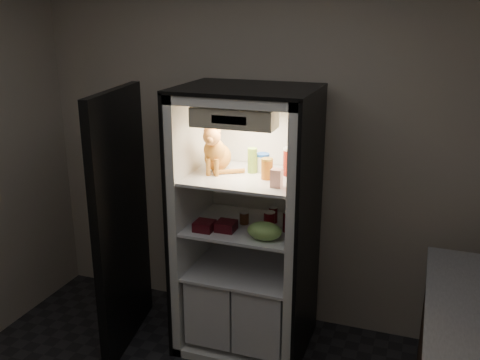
# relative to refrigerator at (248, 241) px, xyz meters

# --- Properties ---
(room_shell) EXTENTS (3.60, 3.60, 3.60)m
(room_shell) POSITION_rel_refrigerator_xyz_m (0.00, -1.38, 0.83)
(room_shell) COLOR white
(room_shell) RESTS_ON floor
(refrigerator) EXTENTS (0.90, 0.72, 1.88)m
(refrigerator) POSITION_rel_refrigerator_xyz_m (0.00, 0.00, 0.00)
(refrigerator) COLOR white
(refrigerator) RESTS_ON floor
(fridge_door) EXTENTS (0.21, 0.87, 1.85)m
(fridge_door) POSITION_rel_refrigerator_xyz_m (-0.84, -0.28, 0.12)
(fridge_door) COLOR black
(fridge_door) RESTS_ON floor
(tabby_cat) EXTENTS (0.31, 0.34, 0.36)m
(tabby_cat) POSITION_rel_refrigerator_xyz_m (-0.22, -0.04, 0.63)
(tabby_cat) COLOR #B86917
(tabby_cat) RESTS_ON refrigerator
(parmesan_shaker) EXTENTS (0.07, 0.07, 0.17)m
(parmesan_shaker) POSITION_rel_refrigerator_xyz_m (0.02, 0.02, 0.58)
(parmesan_shaker) COLOR #248526
(parmesan_shaker) RESTS_ON refrigerator
(mayo_tub) EXTENTS (0.09, 0.09, 0.13)m
(mayo_tub) POSITION_rel_refrigerator_xyz_m (0.08, 0.07, 0.56)
(mayo_tub) COLOR white
(mayo_tub) RESTS_ON refrigerator
(salsa_jar) EXTENTS (0.08, 0.08, 0.14)m
(salsa_jar) POSITION_rel_refrigerator_xyz_m (0.16, -0.08, 0.57)
(salsa_jar) COLOR maroon
(salsa_jar) RESTS_ON refrigerator
(pepper_jar) EXTENTS (0.11, 0.11, 0.19)m
(pepper_jar) POSITION_rel_refrigerator_xyz_m (0.28, 0.05, 0.59)
(pepper_jar) COLOR maroon
(pepper_jar) RESTS_ON refrigerator
(cream_carton) EXTENTS (0.07, 0.07, 0.11)m
(cream_carton) POSITION_rel_refrigerator_xyz_m (0.26, -0.22, 0.56)
(cream_carton) COLOR white
(cream_carton) RESTS_ON refrigerator
(soda_can_a) EXTENTS (0.06, 0.06, 0.11)m
(soda_can_a) POSITION_rel_refrigerator_xyz_m (0.17, 0.04, 0.20)
(soda_can_a) COLOR black
(soda_can_a) RESTS_ON refrigerator
(soda_can_b) EXTENTS (0.08, 0.08, 0.14)m
(soda_can_b) POSITION_rel_refrigerator_xyz_m (0.31, -0.08, 0.22)
(soda_can_b) COLOR black
(soda_can_b) RESTS_ON refrigerator
(soda_can_c) EXTENTS (0.08, 0.08, 0.14)m
(soda_can_c) POSITION_rel_refrigerator_xyz_m (0.19, -0.12, 0.22)
(soda_can_c) COLOR black
(soda_can_c) RESTS_ON refrigerator
(condiment_jar) EXTENTS (0.07, 0.07, 0.09)m
(condiment_jar) POSITION_rel_refrigerator_xyz_m (-0.01, -0.05, 0.19)
(condiment_jar) COLOR #522C17
(condiment_jar) RESTS_ON refrigerator
(grape_bag) EXTENTS (0.23, 0.16, 0.11)m
(grape_bag) POSITION_rel_refrigerator_xyz_m (0.20, -0.25, 0.20)
(grape_bag) COLOR #92CF60
(grape_bag) RESTS_ON refrigerator
(berry_box_left) EXTENTS (0.13, 0.13, 0.06)m
(berry_box_left) POSITION_rel_refrigerator_xyz_m (-0.22, -0.25, 0.18)
(berry_box_left) COLOR #500D14
(berry_box_left) RESTS_ON refrigerator
(berry_box_right) EXTENTS (0.13, 0.13, 0.06)m
(berry_box_right) POSITION_rel_refrigerator_xyz_m (-0.08, -0.20, 0.18)
(berry_box_right) COLOR #500D14
(berry_box_right) RESTS_ON refrigerator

